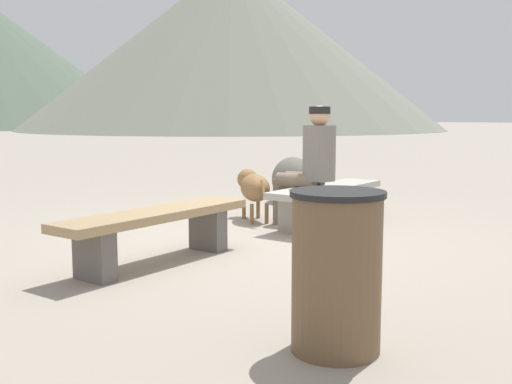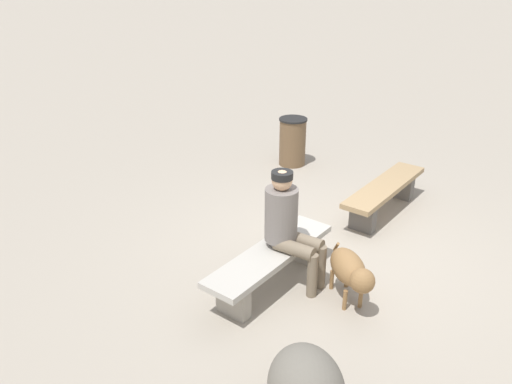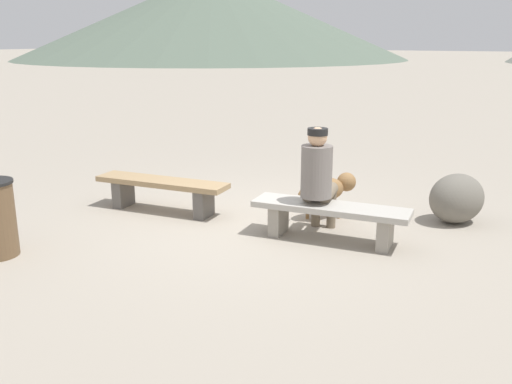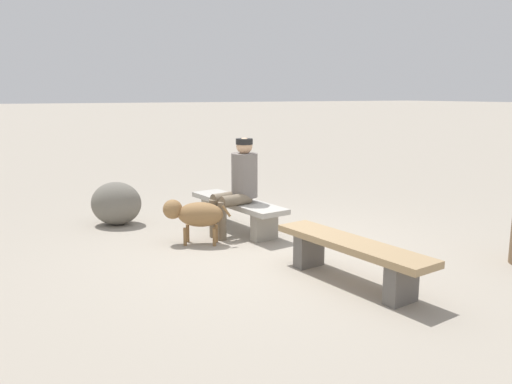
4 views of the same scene
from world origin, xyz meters
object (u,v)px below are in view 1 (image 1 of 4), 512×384
at_px(trash_bin, 336,271).
at_px(boulder, 293,179).
at_px(seated_person, 312,158).
at_px(bench_left, 157,225).
at_px(bench_right, 327,197).
at_px(dog, 253,187).

height_order(trash_bin, boulder, trash_bin).
xyz_separation_m(seated_person, boulder, (1.29, 1.35, -0.43)).
relative_size(seated_person, boulder, 1.79).
relative_size(bench_left, trash_bin, 2.29).
xyz_separation_m(bench_right, boulder, (1.10, 1.41, 0.00)).
distance_m(seated_person, boulder, 1.92).
bearing_deg(bench_right, trash_bin, -149.64).
bearing_deg(bench_left, dog, 15.72).
bearing_deg(bench_right, seated_person, 155.54).
xyz_separation_m(bench_right, dog, (-0.36, 0.77, 0.08)).
bearing_deg(bench_right, boulder, 44.72).
distance_m(bench_right, boulder, 1.79).
bearing_deg(boulder, bench_left, -156.65).
distance_m(bench_left, boulder, 3.79).
bearing_deg(bench_left, seated_person, -3.50).
bearing_deg(dog, boulder, -34.60).
relative_size(bench_left, dog, 2.48).
distance_m(dog, boulder, 1.59).
bearing_deg(dog, trash_bin, 171.73).
distance_m(seated_person, dog, 0.81).
bearing_deg(seated_person, dog, 91.71).
xyz_separation_m(bench_right, trash_bin, (-2.88, -2.23, 0.10)).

